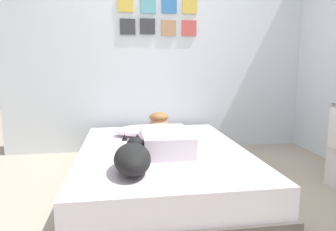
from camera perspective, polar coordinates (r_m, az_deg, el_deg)
ground_plane at (r=2.48m, az=2.75°, el=-16.22°), size 11.61×11.61×0.00m
back_wall at (r=3.81m, az=-1.91°, el=12.18°), size 3.81×0.12×2.50m
bed at (r=2.77m, az=-1.10°, el=-9.71°), size 1.52×2.07×0.33m
pillow at (r=3.20m, az=-5.53°, el=-2.94°), size 0.52×0.32×0.11m
person_lying at (r=2.74m, az=-0.86°, el=-3.93°), size 0.43×0.92×0.27m
dog at (r=2.14m, az=-6.84°, el=-7.96°), size 0.26×0.57×0.21m
coffee_cup at (r=3.10m, az=3.38°, el=-3.65°), size 0.12×0.09×0.07m
cell_phone at (r=2.54m, az=-3.56°, el=-7.43°), size 0.07×0.14×0.01m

